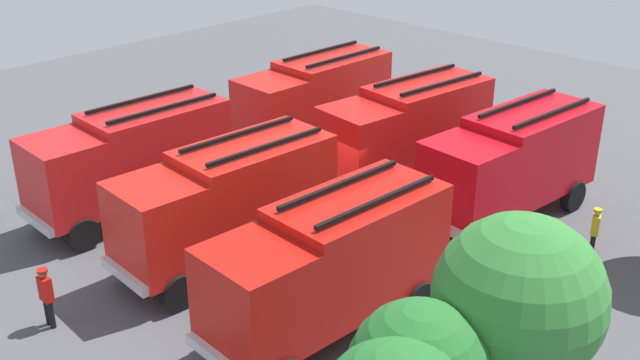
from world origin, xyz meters
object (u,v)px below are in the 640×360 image
fire_truck_1 (131,156)px  fire_truck_2 (407,127)px  firefighter_3 (504,141)px  tree_1 (518,300)px  traffic_cone_0 (226,148)px  fire_truck_0 (315,97)px  fire_truck_4 (511,161)px  fire_truck_3 (227,199)px  firefighter_1 (595,229)px  firefighter_2 (46,294)px  fire_truck_5 (329,262)px

fire_truck_1 → fire_truck_2: (-8.91, 5.06, 0.00)m
firefighter_3 → tree_1: size_ratio=0.30×
firefighter_3 → traffic_cone_0: bearing=169.2°
tree_1 → firefighter_3: bearing=-148.1°
fire_truck_0 → tree_1: size_ratio=1.31×
fire_truck_4 → traffic_cone_0: size_ratio=12.93×
fire_truck_3 → firefighter_1: fire_truck_3 is taller
firefighter_1 → firefighter_2: 16.55m
traffic_cone_0 → fire_truck_5: bearing=62.7°
fire_truck_0 → fire_truck_4: size_ratio=0.98×
fire_truck_0 → fire_truck_1: same height
fire_truck_0 → firefighter_1: bearing=89.2°
fire_truck_4 → tree_1: (9.52, 5.78, 1.58)m
fire_truck_1 → firefighter_2: size_ratio=4.06×
fire_truck_0 → fire_truck_4: 9.61m
fire_truck_5 → fire_truck_2: bearing=-150.0°
fire_truck_5 → tree_1: (0.33, 5.61, 1.58)m
firefighter_2 → firefighter_3: (-18.55, 2.69, -0.10)m
fire_truck_4 → traffic_cone_0: fire_truck_4 is taller
fire_truck_3 → firefighter_3: 13.07m
fire_truck_1 → firefighter_3: 14.78m
firefighter_3 → firefighter_1: bearing=-87.6°
fire_truck_5 → fire_truck_0: bearing=-131.0°
fire_truck_4 → firefighter_3: (-4.20, -2.75, -1.24)m
fire_truck_2 → firefighter_3: fire_truck_2 is taller
fire_truck_2 → firefighter_3: bearing=162.6°
fire_truck_2 → firefighter_3: 4.66m
firefighter_2 → traffic_cone_0: (-11.16, -6.03, -0.73)m
firefighter_1 → firefighter_3: firefighter_3 is taller
tree_1 → traffic_cone_0: size_ratio=9.72×
fire_truck_2 → fire_truck_4: bearing=95.4°
firefighter_1 → fire_truck_0: bearing=155.6°
fire_truck_2 → fire_truck_5: (9.29, 4.76, 0.00)m
fire_truck_2 → fire_truck_3: size_ratio=1.01×
fire_truck_0 → fire_truck_4: bearing=90.3°
fire_truck_5 → firefighter_1: 9.50m
fire_truck_0 → firefighter_3: bearing=121.8°
tree_1 → fire_truck_2: bearing=-132.9°
firefighter_1 → fire_truck_4: bearing=152.3°
fire_truck_4 → firefighter_1: (0.33, 3.37, -1.25)m
fire_truck_4 → tree_1: bearing=36.1°
fire_truck_3 → fire_truck_4: (-8.67, 4.63, 0.00)m
fire_truck_5 → tree_1: 5.84m
fire_truck_0 → fire_truck_3: same height
firefighter_2 → traffic_cone_0: size_ratio=3.14×
fire_truck_0 → firefighter_2: fire_truck_0 is taller
firefighter_3 → tree_1: 16.41m
firefighter_3 → fire_truck_2: bearing=-165.1°
fire_truck_5 → firefighter_2: fire_truck_5 is taller
fire_truck_5 → traffic_cone_0: size_ratio=12.81×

